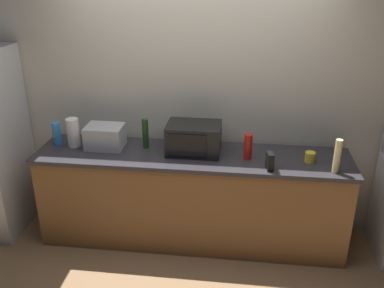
{
  "coord_description": "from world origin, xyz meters",
  "views": [
    {
      "loc": [
        0.43,
        -3.06,
        2.51
      ],
      "look_at": [
        0.0,
        0.4,
        1.0
      ],
      "focal_mm": 39.93,
      "sensor_mm": 36.0,
      "label": 1
    }
  ],
  "objects": [
    {
      "name": "ground_plane",
      "position": [
        0.0,
        0.0,
        0.0
      ],
      "size": [
        8.0,
        8.0,
        0.0
      ],
      "primitive_type": "plane",
      "color": "#93704C"
    },
    {
      "name": "back_wall",
      "position": [
        0.0,
        0.81,
        1.35
      ],
      "size": [
        6.4,
        0.1,
        2.7
      ],
      "primitive_type": "cube",
      "color": "beige",
      "rests_on": "ground_plane"
    },
    {
      "name": "counter_run",
      "position": [
        0.0,
        0.4,
        0.45
      ],
      "size": [
        2.84,
        0.64,
        0.9
      ],
      "color": "brown",
      "rests_on": "ground_plane"
    },
    {
      "name": "microwave",
      "position": [
        0.01,
        0.45,
        1.04
      ],
      "size": [
        0.48,
        0.35,
        0.27
      ],
      "color": "black",
      "rests_on": "counter_run"
    },
    {
      "name": "toaster_oven",
      "position": [
        -0.82,
        0.46,
        1.01
      ],
      "size": [
        0.34,
        0.26,
        0.21
      ],
      "primitive_type": "cube",
      "color": "#B7BABF",
      "rests_on": "counter_run"
    },
    {
      "name": "paper_towel_roll",
      "position": [
        -1.12,
        0.45,
        1.04
      ],
      "size": [
        0.12,
        0.12,
        0.27
      ],
      "primitive_type": "cylinder",
      "color": "white",
      "rests_on": "counter_run"
    },
    {
      "name": "cordless_phone",
      "position": [
        0.68,
        0.18,
        0.98
      ],
      "size": [
        0.07,
        0.12,
        0.15
      ],
      "primitive_type": "cube",
      "rotation": [
        0.0,
        0.0,
        0.16
      ],
      "color": "black",
      "rests_on": "counter_run"
    },
    {
      "name": "bottle_spray_cleaner",
      "position": [
        -1.29,
        0.46,
        1.01
      ],
      "size": [
        0.08,
        0.08,
        0.22
      ],
      "primitive_type": "cylinder",
      "color": "#338CE5",
      "rests_on": "counter_run"
    },
    {
      "name": "bottle_wine",
      "position": [
        -0.45,
        0.5,
        1.04
      ],
      "size": [
        0.06,
        0.06,
        0.28
      ],
      "primitive_type": "cylinder",
      "color": "#1E3F19",
      "rests_on": "counter_run"
    },
    {
      "name": "bottle_hot_sauce",
      "position": [
        0.5,
        0.37,
        1.01
      ],
      "size": [
        0.07,
        0.07,
        0.23
      ],
      "primitive_type": "cylinder",
      "color": "red",
      "rests_on": "counter_run"
    },
    {
      "name": "bottle_vinegar",
      "position": [
        1.21,
        0.2,
        1.04
      ],
      "size": [
        0.06,
        0.06,
        0.29
      ],
      "primitive_type": "cylinder",
      "color": "beige",
      "rests_on": "counter_run"
    },
    {
      "name": "mug_yellow",
      "position": [
        1.03,
        0.37,
        0.95
      ],
      "size": [
        0.09,
        0.09,
        0.09
      ],
      "primitive_type": "cylinder",
      "color": "yellow",
      "rests_on": "counter_run"
    }
  ]
}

